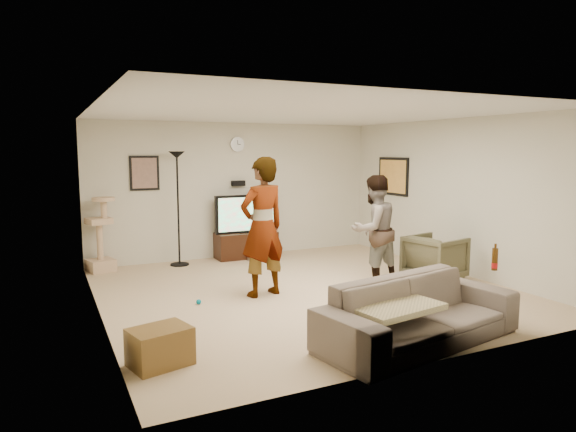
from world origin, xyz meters
name	(u,v)px	position (x,y,z in m)	size (l,w,h in m)	color
floor	(305,291)	(0.00, 0.00, -0.01)	(5.50, 5.50, 0.02)	tan
ceiling	(305,112)	(0.00, 0.00, 2.51)	(5.50, 5.50, 0.02)	silver
wall_back	(237,190)	(0.00, 2.75, 1.25)	(5.50, 0.04, 2.50)	beige
wall_front	(444,231)	(0.00, -2.75, 1.25)	(5.50, 0.04, 2.50)	beige
wall_left	(96,214)	(-2.75, 0.00, 1.25)	(0.04, 5.50, 2.50)	beige
wall_right	(454,196)	(2.75, 0.00, 1.25)	(0.04, 5.50, 2.50)	beige
wall_clock	(237,144)	(0.00, 2.72, 2.10)	(0.26, 0.26, 0.04)	silver
wall_speaker	(238,183)	(0.00, 2.69, 1.38)	(0.25, 0.10, 0.10)	black
picture_back	(144,173)	(-1.70, 2.73, 1.60)	(0.42, 0.03, 0.52)	#7D5F54
picture_right	(393,176)	(2.73, 1.60, 1.50)	(0.03, 0.78, 0.62)	gold
tv_stand	(246,245)	(0.08, 2.50, 0.24)	(1.14, 0.45, 0.47)	black
console_box	(260,259)	(0.19, 2.11, 0.04)	(0.40, 0.30, 0.07)	silver
tv	(246,214)	(0.08, 2.50, 0.82)	(1.18, 0.08, 0.70)	black
tv_screen	(247,214)	(0.08, 2.46, 0.82)	(1.09, 0.01, 0.62)	#29F99E
floor_lamp	(178,209)	(-1.21, 2.40, 0.99)	(0.32, 0.32, 1.97)	black
cat_tree	(99,234)	(-2.50, 2.50, 0.62)	(0.40, 0.40, 1.24)	tan
person_left	(263,227)	(-0.63, 0.03, 0.95)	(0.69, 0.46, 1.90)	#A1A0A4
person_right	(374,230)	(1.11, -0.09, 0.81)	(0.79, 0.62, 1.63)	#3D698B
sofa	(419,312)	(0.13, -2.30, 0.33)	(2.26, 0.89, 0.66)	#5F534A
throw_blanket	(390,305)	(-0.24, -2.30, 0.45)	(0.90, 0.70, 0.06)	tan
beer_bottle	(495,259)	(1.18, -2.30, 0.79)	(0.06, 0.06, 0.25)	#432507
armchair	(435,258)	(2.06, -0.36, 0.35)	(0.75, 0.77, 0.70)	#4A4831
side_table	(160,347)	(-2.40, -1.70, 0.18)	(0.53, 0.40, 0.35)	brown
toy_ball	(199,302)	(-1.55, 0.00, 0.03)	(0.07, 0.07, 0.07)	#006A89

